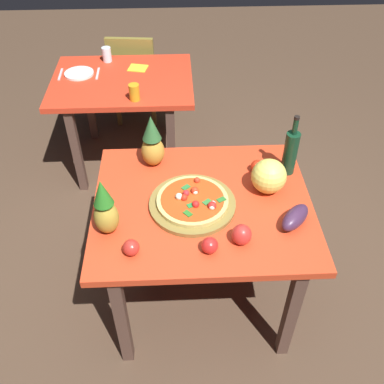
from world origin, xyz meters
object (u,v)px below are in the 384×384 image
object	(u,v)px
pineapple_left	(152,143)
bell_pepper	(242,235)
pineapple_right	(105,210)
tomato_at_corner	(257,166)
background_table	(123,92)
melon	(269,176)
pizza_board	(192,204)
display_table	(202,215)
pizza	(193,200)
drinking_glass_water	(107,54)
dinner_plate	(79,73)
wine_bottle	(290,152)
fork_utensil	(61,74)
drinking_glass_juice	(134,92)
tomato_beside_pepper	(131,248)
knife_utensil	(98,73)
eggplant	(295,217)
napkin_folded	(138,68)
tomato_by_bottle	(210,245)
dining_chair	(134,73)

from	to	relation	value
pineapple_left	bell_pepper	distance (m)	0.75
pineapple_right	tomato_at_corner	world-z (taller)	pineapple_right
background_table	melon	bearing A→B (deg)	-55.74
melon	pizza_board	bearing A→B (deg)	-165.12
background_table	bell_pepper	bearing A→B (deg)	-67.33
display_table	pizza	xyz separation A→B (m)	(-0.05, -0.03, 0.13)
tomato_at_corner	drinking_glass_water	bearing A→B (deg)	124.33
pineapple_left	tomato_at_corner	world-z (taller)	pineapple_left
pineapple_left	dinner_plate	xyz separation A→B (m)	(-0.59, 1.11, -0.13)
wine_bottle	fork_utensil	bearing A→B (deg)	140.53
pizza_board	drinking_glass_juice	world-z (taller)	drinking_glass_juice
tomato_beside_pepper	knife_utensil	distance (m)	1.80
display_table	pizza	bearing A→B (deg)	-153.65
background_table	bell_pepper	distance (m)	1.77
display_table	dinner_plate	bearing A→B (deg)	120.44
display_table	tomato_beside_pepper	size ratio (longest dim) A/B	14.65
pizza	pineapple_left	world-z (taller)	pineapple_left
pizza	eggplant	distance (m)	0.51
napkin_folded	knife_utensil	bearing A→B (deg)	-165.36
pizza	drinking_glass_water	size ratio (longest dim) A/B	3.26
melon	fork_utensil	size ratio (longest dim) A/B	1.03
drinking_glass_water	tomato_beside_pepper	bearing A→B (deg)	-81.22
tomato_at_corner	tomato_by_bottle	size ratio (longest dim) A/B	0.90
pineapple_right	tomato_by_bottle	distance (m)	0.51
tomato_beside_pepper	drinking_glass_juice	xyz separation A→B (m)	(-0.06, 1.37, 0.02)
napkin_folded	fork_utensil	bearing A→B (deg)	-172.31
display_table	fork_utensil	bearing A→B (deg)	124.41
tomato_by_bottle	dinner_plate	bearing A→B (deg)	115.85
drinking_glass_juice	dinner_plate	size ratio (longest dim) A/B	0.52
bell_pepper	knife_utensil	size ratio (longest dim) A/B	0.58
drinking_glass_juice	knife_utensil	bearing A→B (deg)	127.58
pineapple_right	background_table	bearing A→B (deg)	91.99
pineapple_left	display_table	bearing A→B (deg)	-52.04
pineapple_right	fork_utensil	world-z (taller)	pineapple_right
background_table	dining_chair	bearing A→B (deg)	86.78
pineapple_right	drinking_glass_water	world-z (taller)	pineapple_right
melon	knife_utensil	world-z (taller)	melon
pizza	napkin_folded	bearing A→B (deg)	102.93
drinking_glass_juice	background_table	bearing A→B (deg)	110.45
dining_chair	tomato_by_bottle	xyz separation A→B (m)	(0.49, -2.31, 0.32)
pizza	wine_bottle	distance (m)	0.60
knife_utensil	tomato_by_bottle	bearing A→B (deg)	-68.95
melon	drinking_glass_water	distance (m)	1.86
melon	tomato_by_bottle	bearing A→B (deg)	-129.53
pizza	wine_bottle	size ratio (longest dim) A/B	1.02
display_table	drinking_glass_water	size ratio (longest dim) A/B	10.07
dining_chair	eggplant	distance (m)	2.37
knife_utensil	dining_chair	bearing A→B (deg)	66.69
wine_bottle	tomato_beside_pepper	distance (m)	1.00
dining_chair	pineapple_right	world-z (taller)	pineapple_right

